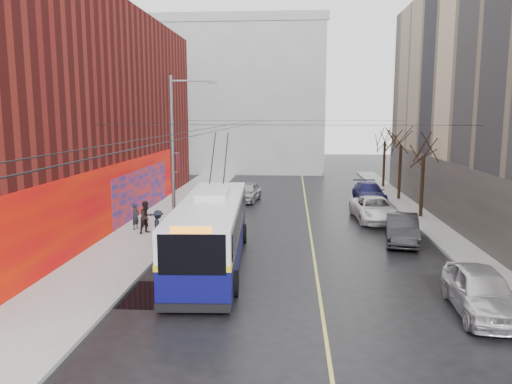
# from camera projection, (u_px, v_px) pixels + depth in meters

# --- Properties ---
(ground) EXTENTS (140.00, 140.00, 0.00)m
(ground) POSITION_uv_depth(u_px,v_px,m) (280.00, 304.00, 18.28)
(ground) COLOR black
(ground) RESTS_ON ground
(sidewalk_left) EXTENTS (4.00, 60.00, 0.15)m
(sidewalk_left) POSITION_uv_depth(u_px,v_px,m) (155.00, 226.00, 30.67)
(sidewalk_left) COLOR gray
(sidewalk_left) RESTS_ON ground
(sidewalk_right) EXTENTS (2.00, 60.00, 0.15)m
(sidewalk_right) POSITION_uv_depth(u_px,v_px,m) (437.00, 231.00, 29.45)
(sidewalk_right) COLOR gray
(sidewalk_right) RESTS_ON ground
(lane_line) EXTENTS (0.12, 50.00, 0.01)m
(lane_line) POSITION_uv_depth(u_px,v_px,m) (309.00, 223.00, 31.97)
(lane_line) COLOR #BFB74C
(lane_line) RESTS_ON ground
(building_left) EXTENTS (12.11, 36.00, 14.00)m
(building_left) POSITION_uv_depth(u_px,v_px,m) (38.00, 113.00, 32.15)
(building_left) COLOR #5D1512
(building_left) RESTS_ON ground
(building_far) EXTENTS (20.50, 12.10, 18.00)m
(building_far) POSITION_uv_depth(u_px,v_px,m) (241.00, 97.00, 61.65)
(building_far) COLOR gray
(building_far) RESTS_ON ground
(streetlight_pole) EXTENTS (2.65, 0.60, 9.00)m
(streetlight_pole) POSITION_uv_depth(u_px,v_px,m) (175.00, 151.00, 27.83)
(streetlight_pole) COLOR slate
(streetlight_pole) RESTS_ON ground
(catenary_wires) EXTENTS (18.00, 60.00, 0.22)m
(catenary_wires) POSITION_uv_depth(u_px,v_px,m) (247.00, 124.00, 32.06)
(catenary_wires) COLOR black
(tree_near) EXTENTS (3.20, 3.20, 6.40)m
(tree_near) POSITION_uv_depth(u_px,v_px,m) (424.00, 144.00, 32.63)
(tree_near) COLOR black
(tree_near) RESTS_ON ground
(tree_mid) EXTENTS (3.20, 3.20, 6.68)m
(tree_mid) POSITION_uv_depth(u_px,v_px,m) (401.00, 135.00, 39.49)
(tree_mid) COLOR black
(tree_mid) RESTS_ON ground
(tree_far) EXTENTS (3.20, 3.20, 6.57)m
(tree_far) POSITION_uv_depth(u_px,v_px,m) (385.00, 133.00, 46.40)
(tree_far) COLOR black
(tree_far) RESTS_ON ground
(puddle) EXTENTS (2.78, 3.02, 0.01)m
(puddle) POSITION_uv_depth(u_px,v_px,m) (154.00, 295.00, 19.24)
(puddle) COLOR black
(puddle) RESTS_ON ground
(pigeons_flying) EXTENTS (3.67, 1.09, 2.46)m
(pigeons_flying) POSITION_uv_depth(u_px,v_px,m) (255.00, 108.00, 26.82)
(pigeons_flying) COLOR slate
(trolleybus) EXTENTS (3.42, 12.52, 5.88)m
(trolleybus) POSITION_uv_depth(u_px,v_px,m) (211.00, 230.00, 22.85)
(trolleybus) COLOR #0A0949
(trolleybus) RESTS_ON ground
(parked_car_a) EXTENTS (2.20, 4.90, 1.64)m
(parked_car_a) POSITION_uv_depth(u_px,v_px,m) (481.00, 291.00, 17.30)
(parked_car_a) COLOR silver
(parked_car_a) RESTS_ON ground
(parked_car_b) EXTENTS (2.37, 4.89, 1.54)m
(parked_car_b) POSITION_uv_depth(u_px,v_px,m) (402.00, 229.00, 26.89)
(parked_car_b) COLOR black
(parked_car_b) RESTS_ON ground
(parked_car_c) EXTENTS (2.89, 5.70, 1.54)m
(parked_car_c) POSITION_uv_depth(u_px,v_px,m) (375.00, 209.00, 32.47)
(parked_car_c) COLOR silver
(parked_car_c) RESTS_ON ground
(parked_car_d) EXTENTS (2.27, 5.31, 1.53)m
(parked_car_d) POSITION_uv_depth(u_px,v_px,m) (369.00, 192.00, 39.57)
(parked_car_d) COLOR #191751
(parked_car_d) RESTS_ON ground
(following_car) EXTENTS (2.41, 4.71, 1.53)m
(following_car) POSITION_uv_depth(u_px,v_px,m) (247.00, 192.00, 39.83)
(following_car) COLOR #9A9A9E
(following_car) RESTS_ON ground
(pedestrian_a) EXTENTS (0.54, 0.66, 1.54)m
(pedestrian_a) POSITION_uv_depth(u_px,v_px,m) (136.00, 216.00, 29.46)
(pedestrian_a) COLOR black
(pedestrian_a) RESTS_ON sidewalk_left
(pedestrian_b) EXTENTS (1.10, 1.14, 1.85)m
(pedestrian_b) POSITION_uv_depth(u_px,v_px,m) (146.00, 217.00, 28.45)
(pedestrian_b) COLOR black
(pedestrian_b) RESTS_ON sidewalk_left
(pedestrian_c) EXTENTS (0.98, 1.23, 1.67)m
(pedestrian_c) POSITION_uv_depth(u_px,v_px,m) (158.00, 225.00, 26.77)
(pedestrian_c) COLOR black
(pedestrian_c) RESTS_ON sidewalk_left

